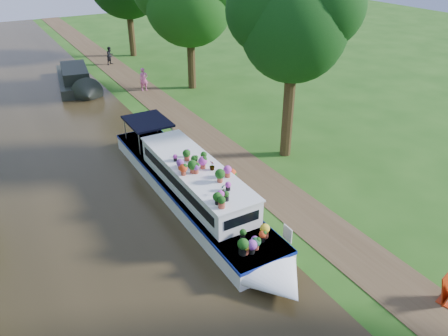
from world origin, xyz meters
TOP-DOWN VIEW (x-y plane):
  - ground at (0.00, 0.00)m, footprint 100.00×100.00m
  - canal_water at (-6.00, 0.00)m, footprint 10.00×100.00m
  - towpath at (1.20, 0.00)m, footprint 2.20×100.00m
  - plant_boat at (-2.25, 1.04)m, footprint 2.29×13.52m
  - tree_near_overhang at (3.79, 3.06)m, footprint 5.52×5.28m
  - second_boat at (-2.75, 19.36)m, footprint 3.21×7.92m
  - pedestrian_pink at (1.24, 16.06)m, footprint 0.61×0.43m
  - pedestrian_dark at (1.29, 24.02)m, footprint 0.91×0.86m
  - verge_plant at (-0.11, 4.11)m, footprint 0.39×0.34m

SIDE VIEW (x-z plane):
  - ground at x=0.00m, z-range 0.00..0.00m
  - canal_water at x=-6.00m, z-range 0.00..0.02m
  - towpath at x=1.20m, z-range 0.00..0.03m
  - verge_plant at x=-0.11m, z-range 0.00..0.43m
  - second_boat at x=-2.75m, z-range -0.14..1.34m
  - pedestrian_dark at x=1.29m, z-range 0.03..1.51m
  - pedestrian_pink at x=1.24m, z-range 0.03..1.64m
  - plant_boat at x=-2.25m, z-range -0.28..1.98m
  - tree_near_overhang at x=3.79m, z-range 2.11..11.10m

